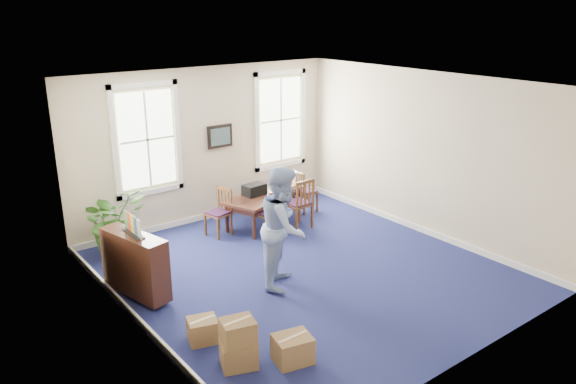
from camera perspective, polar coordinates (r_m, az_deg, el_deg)
floor at (r=9.78m, az=1.69°, el=-7.97°), size 6.50×6.50×0.00m
ceiling at (r=8.83m, az=1.89°, el=10.97°), size 6.50×6.50×0.00m
wall_back at (r=11.78m, az=-8.29°, el=4.76°), size 6.50×0.00×6.50m
wall_front at (r=7.13m, az=18.60°, el=-5.25°), size 6.50×0.00×6.50m
wall_left at (r=7.74m, az=-15.72°, el=-3.07°), size 0.00×6.50×6.50m
wall_right at (r=11.25m, az=13.74°, el=3.77°), size 0.00×6.50×6.50m
baseboard_back at (r=12.21m, az=-7.89°, el=-2.31°), size 6.00×0.04×0.12m
baseboard_left at (r=8.42m, az=-14.61°, el=-12.83°), size 0.04×6.50×0.12m
baseboard_right at (r=11.70m, az=13.08°, el=-3.57°), size 0.04×6.50×0.12m
window_left at (r=11.14m, az=-14.15°, el=5.18°), size 1.40×0.12×2.20m
window_right at (r=12.71m, az=-0.78°, el=7.33°), size 1.40×0.12×2.20m
wall_picture at (r=11.85m, az=-6.93°, el=5.64°), size 0.58×0.06×0.48m
conference_table at (r=11.74m, az=-2.42°, el=-1.63°), size 2.07×1.47×0.64m
crt_tv at (r=11.93m, az=-0.38°, el=1.23°), size 0.39×0.42×0.35m
game_console at (r=12.09m, az=0.72°, el=0.74°), size 0.19×0.23×0.06m
equipment_bag at (r=11.52m, az=-3.44°, el=0.25°), size 0.49×0.35×0.23m
chair_near_left at (r=10.98m, az=-2.14°, el=-2.11°), size 0.56×0.56×0.99m
chair_near_right at (r=11.41m, az=1.03°, el=-1.12°), size 0.49×0.49×1.06m
chair_end_left at (r=11.13m, az=-7.13°, el=-2.11°), size 0.50×0.50×0.94m
chair_end_right at (r=12.34m, az=1.82°, el=0.08°), size 0.43×0.43×0.93m
man at (r=8.97m, az=-0.44°, el=-3.55°), size 1.22×1.21×1.98m
credenza at (r=9.08m, az=-15.24°, el=-7.37°), size 0.65×1.31×0.99m
brochure_rack at (r=8.82m, az=-15.49°, el=-3.46°), size 0.35×0.76×0.33m
potted_plant at (r=10.65m, az=-17.19°, el=-2.81°), size 1.34×1.22×1.28m
cardboard_boxes at (r=7.43m, az=-4.29°, el=-14.24°), size 1.47×1.47×0.68m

